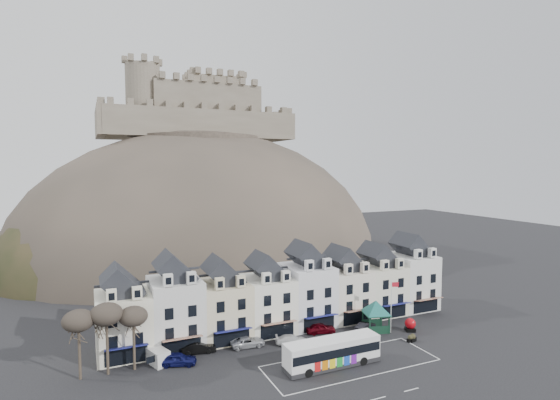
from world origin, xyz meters
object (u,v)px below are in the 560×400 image
at_px(bus_shelter, 376,307).
at_px(car_charcoal, 365,326).
at_px(white_van, 156,355).
at_px(red_buoy, 410,325).
at_px(bus, 332,351).
at_px(car_navy, 178,359).
at_px(car_silver, 248,342).
at_px(car_black, 198,347).
at_px(flagpole, 392,303).
at_px(car_maroon, 321,328).
at_px(car_white, 292,340).

xyz_separation_m(bus_shelter, car_charcoal, (-1.43, 0.61, -2.94)).
bearing_deg(white_van, red_buoy, -27.06).
height_order(bus, car_navy, bus).
distance_m(bus_shelter, car_silver, 19.91).
height_order(red_buoy, white_van, red_buoy).
bearing_deg(white_van, car_navy, -57.58).
bearing_deg(car_black, flagpole, -90.69).
bearing_deg(bus, car_charcoal, 37.44).
bearing_deg(red_buoy, white_van, 172.75).
height_order(flagpole, car_maroon, flagpole).
relative_size(white_van, car_maroon, 1.01).
relative_size(white_van, car_navy, 0.97).
relative_size(white_van, car_silver, 0.96).
bearing_deg(flagpole, car_white, 172.26).
bearing_deg(white_van, flagpole, -26.47).
relative_size(car_white, car_charcoal, 1.14).
distance_m(flagpole, car_black, 28.51).
xyz_separation_m(red_buoy, flagpole, (-2.91, 0.72, 3.47)).
xyz_separation_m(red_buoy, white_van, (-36.33, 4.62, -0.07)).
xyz_separation_m(bus_shelter, red_buoy, (4.57, -2.34, -2.57)).
bearing_deg(car_black, car_charcoal, -86.79).
bearing_deg(bus, car_maroon, 68.23).
height_order(white_van, car_navy, white_van).
xyz_separation_m(car_navy, car_charcoal, (28.00, 0.13, -0.15)).
xyz_separation_m(car_navy, car_white, (15.67, 0.00, -0.14)).
height_order(bus_shelter, white_van, bus_shelter).
xyz_separation_m(bus, bus_shelter, (12.04, 7.53, 1.66)).
distance_m(car_silver, car_maroon, 11.49).
bearing_deg(car_navy, white_van, 70.96).
relative_size(car_navy, car_maroon, 1.05).
height_order(bus_shelter, car_maroon, bus_shelter).
height_order(flagpole, car_charcoal, flagpole).
bearing_deg(flagpole, car_silver, 169.68).
distance_m(flagpole, car_charcoal, 5.40).
relative_size(red_buoy, car_navy, 0.43).
bearing_deg(red_buoy, flagpole, 166.10).
bearing_deg(car_black, car_maroon, -83.04).
xyz_separation_m(red_buoy, car_navy, (-34.00, 2.82, -0.22)).
bearing_deg(car_navy, car_silver, -61.11).
bearing_deg(bus_shelter, car_charcoal, 171.56).
bearing_deg(car_white, car_maroon, -51.87).
relative_size(red_buoy, car_silver, 0.42).
relative_size(flagpole, car_white, 1.75).
bearing_deg(white_van, car_white, -25.54).
relative_size(car_navy, car_black, 1.01).
bearing_deg(bus_shelter, bus, -133.32).
height_order(bus_shelter, flagpole, flagpole).
height_order(bus, red_buoy, bus).
height_order(red_buoy, car_silver, red_buoy).
distance_m(bus, flagpole, 15.13).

